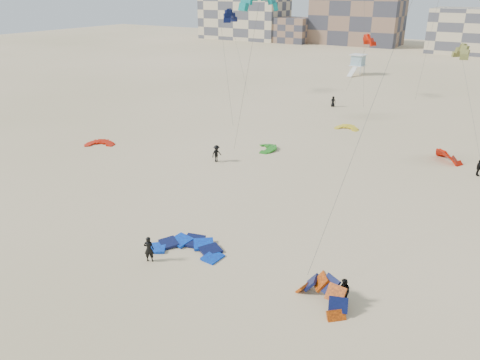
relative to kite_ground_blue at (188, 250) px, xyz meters
The scene contains 20 objects.
ground 3.23m from the kite_ground_blue, 143.12° to the right, with size 320.00×320.00×0.00m, color beige.
kite_ground_blue is the anchor object (origin of this frame).
kite_ground_orange 10.55m from the kite_ground_blue, ahead, with size 3.74×2.87×2.44m, color #FD5E0B, non-canonical shape.
kite_ground_red 27.49m from the kite_ground_blue, 149.90° to the left, with size 3.15×3.32×0.61m, color #D40A00, non-canonical shape.
kite_ground_green 23.50m from the kite_ground_blue, 104.59° to the left, with size 3.10×3.26×0.66m, color #1A7D18, non-canonical shape.
kite_ground_red_far 32.21m from the kite_ground_blue, 66.77° to the left, with size 3.50×2.94×2.12m, color #D40A00, non-canonical shape.
kite_ground_yellow 35.67m from the kite_ground_blue, 91.42° to the left, with size 2.90×2.99×0.76m, color yellow, non-canonical shape.
kitesurfer_main 3.02m from the kite_ground_blue, 117.69° to the right, with size 0.69×0.45×1.89m, color black.
kitesurfer_b 11.67m from the kite_ground_blue, ahead, with size 0.82×0.64×1.68m, color black.
kitesurfer_c 18.37m from the kite_ground_blue, 117.73° to the left, with size 1.20×0.69×1.86m, color black.
kitesurfer_d 30.95m from the kite_ground_blue, 58.95° to the left, with size 0.99×0.41×1.70m, color black.
kitesurfer_e 47.05m from the kite_ground_blue, 98.61° to the left, with size 0.81×0.52×1.65m, color black.
kite_fly_teal_a 23.78m from the kite_ground_blue, 103.17° to the left, with size 6.19×5.04×16.48m.
kite_fly_olive 39.15m from the kite_ground_blue, 72.42° to the left, with size 6.93×11.97×10.75m.
kite_fly_navy 55.33m from the kite_ground_blue, 119.34° to the left, with size 8.20×6.18×13.12m.
kite_fly_red 56.62m from the kite_ground_blue, 95.18° to the left, with size 5.42×4.82×9.73m.
lifeguard_tower_far 77.99m from the kite_ground_blue, 99.84° to the left, with size 3.20×5.87×4.22m.
condo_west_a 147.37m from the kite_ground_blue, 119.54° to the left, with size 30.00×15.00×14.00m, color beige.
condo_west_b 136.32m from the kite_ground_blue, 103.86° to the left, with size 28.00×14.00×18.00m, color #846450.
condo_fill_left 136.65m from the kite_ground_blue, 112.64° to the left, with size 12.00×10.00×8.00m, color #846450.
Camera 1 is at (21.00, -20.88, 17.49)m, focal length 35.00 mm.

